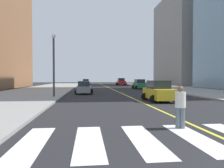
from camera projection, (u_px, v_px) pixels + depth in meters
The scene contains 11 objects.
sidewalk_kerb_west at pixel (12, 98), 22.07m from camera, with size 10.00×120.00×0.15m, color gray.
crosswalk_paint at pixel (219, 137), 7.54m from camera, with size 13.50×4.00×0.01m.
lane_divider_paint at pixel (111, 88), 43.30m from camera, with size 0.16×80.00×0.01m, color yellow.
parking_garage_concrete at pixel (193, 41), 68.66m from camera, with size 18.00×24.00×27.36m, color gray.
car_green_nearest at pixel (140, 84), 41.46m from camera, with size 2.66×4.18×1.85m.
car_gray_second at pixel (84, 88), 28.16m from camera, with size 2.40×3.78×1.67m.
car_yellow_third at pixel (159, 92), 19.24m from camera, with size 2.63×4.16×1.84m.
car_blue_fourth at pixel (86, 83), 59.40m from camera, with size 2.58×4.10×1.82m.
car_red_fifth at pixel (121, 82), 63.63m from camera, with size 2.89×4.63×2.07m.
pedestrian_crossing at pixel (180, 105), 8.81m from camera, with size 0.42×0.42×1.72m.
street_lamp at pixel (54, 59), 22.46m from camera, with size 0.44×0.44×6.48m.
Camera 1 is at (-4.54, -3.02, 2.04)m, focal length 34.92 mm.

